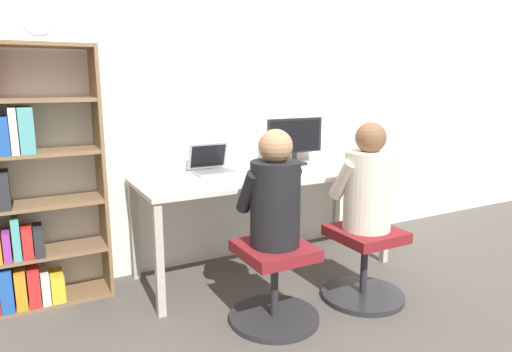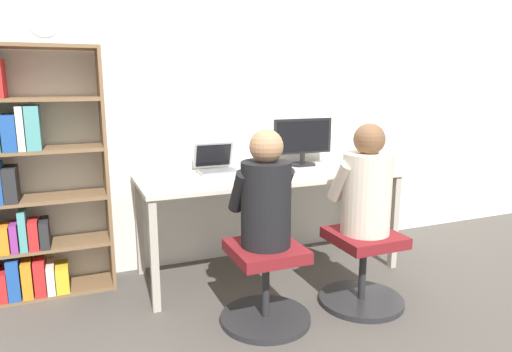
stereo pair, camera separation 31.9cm
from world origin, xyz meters
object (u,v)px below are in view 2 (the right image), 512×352
Objects in this scene: desktop_monitor at (303,141)px; person_at_monitor at (366,186)px; laptop at (217,166)px; office_chair_left at (363,268)px; office_chair_right at (266,283)px; keyboard at (315,170)px; bookshelf at (19,186)px; desk_clock at (44,25)px; person_at_laptop at (266,195)px.

desktop_monitor is 0.96m from person_at_monitor.
office_chair_left is (0.70, -0.94, -0.57)m from laptop.
office_chair_right is at bearing -89.27° from laptop.
office_chair_right is (-0.70, -0.66, -0.54)m from keyboard.
laptop reaches higher than keyboard.
office_chair_right is (-0.69, 0.03, 0.00)m from office_chair_left.
bookshelf is (-2.07, 0.26, -0.01)m from keyboard.
keyboard is 1.79× the size of desk_clock.
office_chair_left is 1.00× the size of office_chair_right.
keyboard is (0.71, -0.25, -0.03)m from laptop.
bookshelf reaches higher than keyboard.
keyboard is 0.23× the size of bookshelf.
person_at_monitor is 0.69m from person_at_laptop.
bookshelf is (-1.37, 0.92, -0.02)m from person_at_laptop.
keyboard is 0.87m from office_chair_left.
desk_clock is (-1.12, -0.06, 0.98)m from laptop.
laptop is at bearing 90.74° from person_at_laptop.
office_chair_left is 2.63× the size of desk_clock.
keyboard is 0.54× the size of person_at_monitor.
laptop is (-0.74, -0.01, -0.15)m from desktop_monitor.
office_chair_right is at bearing 177.75° from office_chair_left.
laptop is at bearing -179.47° from desktop_monitor.
bookshelf is at bearing 146.07° from office_chair_right.
desk_clock is (-1.82, 0.87, 1.00)m from person_at_monitor.
person_at_monitor reaches higher than person_at_laptop.
desktop_monitor is 1.38m from office_chair_right.
bookshelf is at bearing 155.26° from office_chair_left.
office_chair_left is at bearing -53.33° from laptop.
person_at_laptop reaches higher than laptop.
office_chair_right is 0.80× the size of person_at_laptop.
desktop_monitor is at bearing 2.07° from desk_clock.
desk_clock reaches higher than office_chair_left.
laptop reaches higher than office_chair_left.
person_at_monitor is at bearing -53.17° from laptop.
desktop_monitor is at bearing -0.03° from bookshelf.
laptop is 0.82× the size of keyboard.
office_chair_right is 0.33× the size of bookshelf.
office_chair_left is (-0.01, -0.69, -0.54)m from keyboard.
office_chair_left is 2.33m from bookshelf.
keyboard is 0.68× the size of office_chair_left.
desk_clock is at bearing 154.23° from office_chair_left.
person_at_monitor is at bearing -2.23° from person_at_laptop.
office_chair_left is at bearing -91.16° from keyboard.
office_chair_right is at bearing -136.67° from keyboard.
desk_clock reaches higher than laptop.
bookshelf is at bearing 146.21° from person_at_laptop.
person_at_monitor is (-0.01, -0.68, 0.02)m from keyboard.
person_at_laptop is at bearing -136.88° from keyboard.
keyboard is at bearing -19.32° from laptop.
person_at_monitor is (0.70, -0.94, -0.02)m from laptop.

